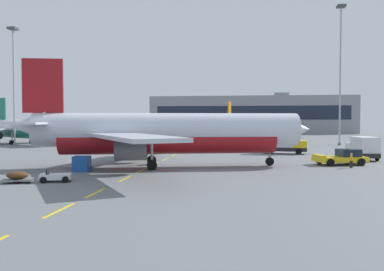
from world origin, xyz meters
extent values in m
plane|color=slate|center=(40.00, 40.00, 0.00)|extent=(400.00, 400.00, 0.00)
cube|color=yellow|center=(18.00, 2.24, 0.00)|extent=(0.24, 4.00, 0.01)
cube|color=yellow|center=(18.00, 8.06, 0.00)|extent=(0.24, 4.00, 0.01)
cube|color=yellow|center=(18.00, 15.43, 0.00)|extent=(0.24, 4.00, 0.01)
cube|color=yellow|center=(18.00, 21.29, 0.00)|extent=(0.24, 4.00, 0.01)
cube|color=yellow|center=(18.00, 27.54, 0.00)|extent=(0.24, 4.00, 0.01)
cube|color=yellow|center=(18.00, 34.36, 0.00)|extent=(0.24, 4.00, 0.01)
cube|color=yellow|center=(18.00, 40.96, 0.00)|extent=(0.24, 4.00, 0.01)
cube|color=yellow|center=(18.00, 48.07, 0.00)|extent=(0.24, 4.00, 0.01)
cube|color=yellow|center=(18.00, 53.99, 0.00)|extent=(0.24, 4.00, 0.01)
cube|color=yellow|center=(18.00, 61.03, 0.00)|extent=(0.24, 4.00, 0.01)
cube|color=yellow|center=(18.00, 67.06, 0.00)|extent=(0.24, 4.00, 0.01)
cube|color=yellow|center=(18.00, 74.48, 0.00)|extent=(0.24, 4.00, 0.01)
cube|color=yellow|center=(18.00, 81.65, 0.00)|extent=(0.24, 4.00, 0.01)
cube|color=yellow|center=(18.00, 88.21, 0.00)|extent=(0.24, 4.00, 0.01)
cube|color=#B21414|center=(18.00, 22.00, 0.00)|extent=(8.00, 0.40, 0.01)
cylinder|color=silver|center=(20.27, 25.23, 4.30)|extent=(30.16, 10.71, 3.80)
cylinder|color=maroon|center=(20.27, 25.23, 3.26)|extent=(24.64, 9.11, 3.50)
cone|color=silver|center=(34.90, 28.74, 4.30)|extent=(4.27, 4.44, 3.72)
cone|color=silver|center=(4.95, 21.57, 4.78)|extent=(4.84, 4.12, 3.23)
cube|color=#192333|center=(33.88, 28.50, 4.97)|extent=(2.22, 3.14, 0.60)
cube|color=maroon|center=(6.65, 21.97, 9.20)|extent=(4.36, 1.38, 6.00)
cube|color=silver|center=(5.23, 24.92, 5.06)|extent=(4.60, 6.97, 0.24)
cube|color=silver|center=(6.72, 18.70, 5.06)|extent=(4.60, 6.97, 0.24)
cube|color=#B7BCC6|center=(14.42, 32.57, 3.83)|extent=(6.50, 17.40, 0.36)
cube|color=#B7BCC6|center=(18.38, 16.04, 3.83)|extent=(13.24, 16.89, 0.36)
cylinder|color=#4C4F54|center=(14.98, 29.62, 2.38)|extent=(3.60, 2.79, 2.10)
cylinder|color=black|center=(16.53, 29.99, 2.38)|extent=(0.53, 1.76, 1.79)
cylinder|color=#4C4F54|center=(17.54, 18.92, 2.38)|extent=(3.60, 2.79, 2.10)
cylinder|color=black|center=(19.09, 19.30, 2.38)|extent=(0.53, 1.76, 1.79)
cylinder|color=gray|center=(31.84, 28.01, 1.83)|extent=(0.28, 0.28, 2.67)
cylinder|color=black|center=(31.84, 28.01, 0.50)|extent=(1.03, 0.50, 0.99)
cylinder|color=gray|center=(17.72, 27.30, 1.86)|extent=(0.28, 0.28, 2.61)
cylinder|color=black|center=(17.64, 27.64, 0.55)|extent=(1.15, 0.60, 1.10)
cylinder|color=black|center=(17.80, 26.96, 0.55)|extent=(1.15, 0.60, 1.10)
cylinder|color=gray|center=(18.93, 22.24, 1.86)|extent=(0.28, 0.28, 2.61)
cylinder|color=black|center=(18.85, 22.58, 0.55)|extent=(1.15, 0.60, 1.10)
cylinder|color=black|center=(19.01, 21.90, 0.55)|extent=(1.15, 0.60, 1.10)
cube|color=yellow|center=(40.30, 30.03, 0.70)|extent=(6.52, 4.27, 0.60)
cube|color=#192333|center=(41.34, 30.32, 1.45)|extent=(2.87, 2.68, 0.90)
cube|color=yellow|center=(37.75, 29.34, 1.12)|extent=(1.33, 2.62, 0.24)
sphere|color=orange|center=(41.34, 30.32, 2.00)|extent=(0.16, 0.16, 0.16)
cylinder|color=black|center=(38.81, 28.18, 0.45)|extent=(0.97, 0.62, 0.90)
cylinder|color=black|center=(38.08, 30.88, 0.45)|extent=(0.97, 0.62, 0.90)
cylinder|color=black|center=(42.52, 29.18, 0.45)|extent=(0.97, 0.62, 0.90)
cylinder|color=black|center=(41.79, 31.89, 0.45)|extent=(0.97, 0.62, 0.90)
cylinder|color=silver|center=(-20.09, 64.71, 3.85)|extent=(24.20, 17.99, 3.40)
cylinder|color=#0F604C|center=(-20.09, 64.71, 2.92)|extent=(19.90, 14.94, 3.13)
cone|color=silver|center=(-8.94, 57.12, 3.85)|extent=(4.47, 4.52, 3.34)
cube|color=#192333|center=(-9.72, 57.65, 4.45)|extent=(2.62, 2.92, 0.54)
cube|color=#0F604C|center=(-30.45, 71.77, 8.24)|extent=(3.44, 2.49, 5.37)
cube|color=silver|center=(-29.36, 74.49, 4.53)|extent=(5.60, 6.35, 0.21)
cube|color=#B7BCC6|center=(-18.74, 73.00, 3.43)|extent=(14.80, 12.51, 0.32)
cylinder|color=#4C4F54|center=(-20.37, 70.86, 2.13)|extent=(3.43, 3.17, 1.88)
cylinder|color=black|center=(-19.18, 70.05, 2.13)|extent=(0.99, 1.38, 1.60)
cylinder|color=gray|center=(-11.28, 58.70, 1.64)|extent=(0.25, 0.25, 2.39)
cylinder|color=black|center=(-11.28, 58.70, 0.44)|extent=(0.87, 0.71, 0.89)
cylinder|color=gray|center=(-20.26, 67.64, 1.66)|extent=(0.25, 0.25, 2.34)
cylinder|color=black|center=(-20.08, 67.90, 0.49)|extent=(0.99, 0.81, 0.99)
cylinder|color=black|center=(-20.43, 67.38, 0.49)|extent=(0.99, 0.81, 0.99)
cylinder|color=gray|center=(-22.88, 63.79, 1.66)|extent=(0.25, 0.25, 2.34)
cylinder|color=black|center=(-22.70, 64.05, 0.49)|extent=(0.99, 0.81, 0.99)
cylinder|color=black|center=(-23.06, 63.53, 0.49)|extent=(0.99, 0.81, 0.99)
cylinder|color=silver|center=(26.46, 94.43, 3.60)|extent=(6.25, 25.40, 3.18)
cylinder|color=orange|center=(26.46, 94.43, 2.72)|extent=(5.42, 20.71, 2.93)
cone|color=silver|center=(28.01, 106.93, 3.60)|extent=(3.45, 3.29, 3.12)
cone|color=silver|center=(24.84, 81.34, 4.00)|extent=(3.12, 3.82, 2.70)
cube|color=#192333|center=(27.90, 106.06, 4.16)|extent=(2.53, 1.62, 0.50)
cube|color=orange|center=(25.02, 82.80, 7.70)|extent=(0.75, 3.69, 5.02)
cube|color=silver|center=(22.29, 82.55, 4.24)|extent=(5.65, 3.32, 0.20)
cube|color=silver|center=(27.61, 81.89, 4.24)|extent=(5.65, 3.32, 0.20)
cube|color=#B7BCC6|center=(18.99, 92.00, 3.20)|extent=(14.54, 9.92, 0.30)
cube|color=#B7BCC6|center=(33.11, 90.25, 3.20)|extent=(14.76, 6.94, 0.30)
cylinder|color=#4C4F54|center=(21.47, 91.57, 1.99)|extent=(2.07, 2.87, 1.76)
cylinder|color=black|center=(21.63, 92.90, 1.99)|extent=(1.50, 0.28, 1.49)
cylinder|color=#4C4F54|center=(30.61, 90.44, 1.99)|extent=(2.07, 2.87, 1.76)
cylinder|color=black|center=(30.77, 91.77, 1.99)|extent=(1.50, 0.28, 1.49)
cylinder|color=gray|center=(27.68, 104.32, 1.53)|extent=(0.23, 0.23, 2.23)
cylinder|color=black|center=(27.68, 104.32, 0.41)|extent=(0.33, 0.85, 0.83)
cylinder|color=gray|center=(24.09, 93.04, 1.55)|extent=(0.23, 0.23, 2.19)
cylinder|color=black|center=(23.80, 93.07, 0.46)|extent=(0.40, 0.95, 0.92)
cylinder|color=black|center=(24.39, 93.00, 0.46)|extent=(0.40, 0.95, 0.92)
cylinder|color=gray|center=(28.42, 92.50, 1.55)|extent=(0.23, 0.23, 2.19)
cylinder|color=black|center=(28.12, 92.54, 0.46)|extent=(0.40, 0.95, 0.92)
cylinder|color=black|center=(28.71, 92.47, 0.46)|extent=(0.40, 0.95, 0.92)
cube|color=black|center=(35.30, 45.97, 0.74)|extent=(7.28, 3.44, 0.60)
cube|color=yellow|center=(37.58, 45.62, 1.59)|extent=(2.70, 2.64, 1.10)
cube|color=#192333|center=(38.72, 45.44, 1.69)|extent=(0.35, 1.91, 0.64)
cube|color=#B7BCC6|center=(34.33, 46.12, 2.09)|extent=(5.07, 3.10, 2.10)
cylinder|color=black|center=(37.69, 46.81, 0.48)|extent=(0.99, 0.42, 0.96)
cylinder|color=black|center=(37.33, 44.44, 0.48)|extent=(0.99, 0.42, 0.96)
cylinder|color=black|center=(33.27, 47.50, 0.48)|extent=(0.99, 0.42, 0.96)
cylinder|color=black|center=(32.90, 45.12, 0.48)|extent=(0.99, 0.42, 0.96)
cube|color=black|center=(44.94, 37.68, 0.74)|extent=(2.88, 7.15, 0.60)
cube|color=silver|center=(44.78, 39.98, 1.59)|extent=(2.46, 2.53, 1.10)
cube|color=#192333|center=(44.70, 41.13, 1.69)|extent=(1.92, 0.19, 0.64)
cube|color=silver|center=(45.01, 36.70, 2.09)|extent=(2.72, 4.91, 2.10)
cylinder|color=black|center=(43.59, 39.83, 0.48)|extent=(0.35, 0.98, 0.96)
cylinder|color=black|center=(45.98, 40.00, 0.48)|extent=(0.35, 0.98, 0.96)
cylinder|color=black|center=(43.90, 35.36, 0.48)|extent=(0.35, 0.98, 0.96)
cylinder|color=black|center=(46.29, 35.53, 0.48)|extent=(0.35, 0.98, 0.96)
cube|color=silver|center=(12.54, 12.79, 0.46)|extent=(2.91, 2.17, 0.44)
cube|color=black|center=(11.92, 12.58, 0.86)|extent=(0.48, 1.10, 0.56)
cylinder|color=black|center=(13.17, 13.75, 0.28)|extent=(0.59, 0.35, 0.56)
cylinder|color=black|center=(13.63, 12.42, 0.28)|extent=(0.59, 0.35, 0.56)
cylinder|color=black|center=(11.45, 13.16, 0.28)|extent=(0.59, 0.35, 0.56)
cylinder|color=black|center=(11.90, 11.83, 0.28)|extent=(0.59, 0.35, 0.56)
cube|color=slate|center=(9.61, 11.79, 0.28)|extent=(2.76, 2.20, 0.12)
ellipsoid|color=#4C2D19|center=(9.61, 11.79, 0.66)|extent=(2.11, 1.73, 0.64)
cylinder|color=black|center=(9.39, 12.42, 0.22)|extent=(0.46, 0.27, 0.44)
cylinder|color=black|center=(9.82, 11.15, 0.22)|extent=(0.46, 0.27, 0.44)
cylinder|color=#232328|center=(40.70, 26.76, 0.42)|extent=(0.16, 0.16, 0.84)
cylinder|color=#232328|center=(40.90, 26.88, 0.42)|extent=(0.16, 0.16, 0.84)
cube|color=orange|center=(40.80, 26.82, 1.16)|extent=(0.35, 0.53, 0.63)
cube|color=silver|center=(40.80, 26.82, 1.19)|extent=(0.36, 0.54, 0.06)
sphere|color=tan|center=(40.80, 26.82, 1.59)|extent=(0.23, 0.23, 0.23)
cylinder|color=orange|center=(40.68, 26.54, 1.19)|extent=(0.09, 0.09, 0.57)
cylinder|color=orange|center=(40.92, 27.09, 1.19)|extent=(0.09, 0.09, 0.57)
cube|color=#194C9E|center=(11.89, 20.05, 0.80)|extent=(1.72, 1.68, 1.60)
cube|color=silver|center=(11.89, 20.05, 0.80)|extent=(1.62, 0.17, 1.36)
cylinder|color=slate|center=(-19.04, 58.56, 0.30)|extent=(0.70, 0.70, 0.60)
cylinder|color=#9EA0A5|center=(-19.04, 58.56, 12.14)|extent=(0.36, 0.36, 24.27)
cube|color=#3F3F44|center=(-19.04, 58.56, 24.52)|extent=(1.80, 1.80, 0.50)
cylinder|color=slate|center=(49.28, 70.13, 0.30)|extent=(0.70, 0.70, 0.60)
cylinder|color=#9EA0A5|center=(49.28, 70.13, 14.81)|extent=(0.36, 0.36, 29.62)
cube|color=#3F3F44|center=(49.28, 70.13, 29.87)|extent=(1.80, 1.80, 0.50)
cube|color=gray|center=(31.65, 156.51, 7.89)|extent=(85.99, 18.29, 15.77)
cube|color=#192333|center=(31.65, 147.30, 8.67)|extent=(79.11, 0.12, 5.68)
cube|color=gray|center=(44.55, 156.51, 16.57)|extent=(6.00, 5.00, 1.60)
camera|label=1|loc=(28.86, -20.19, 5.31)|focal=37.60mm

